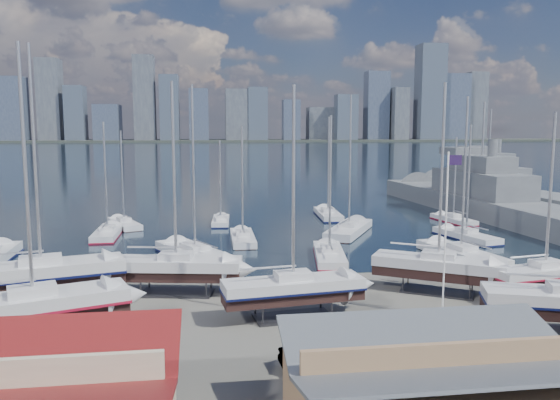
{
  "coord_description": "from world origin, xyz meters",
  "views": [
    {
      "loc": [
        -9.47,
        -46.24,
        12.72
      ],
      "look_at": [
        -2.0,
        8.0,
        5.69
      ],
      "focal_mm": 35.0,
      "sensor_mm": 36.0,
      "label": 1
    }
  ],
  "objects": [
    {
      "name": "sailboat_moored_5",
      "position": [
        -7.46,
        27.64,
        0.31
      ],
      "size": [
        2.71,
        8.06,
        11.87
      ],
      "rotation": [
        0.0,
        0.0,
        1.51
      ],
      "color": "black",
      "rests_on": "water"
    },
    {
      "name": "car_b",
      "position": [
        -3.51,
        -18.82,
        0.72
      ],
      "size": [
        4.48,
        1.87,
        1.44
      ],
      "primitive_type": "imported",
      "rotation": [
        0.0,
        0.0,
        1.65
      ],
      "color": "gray",
      "rests_on": "ground"
    },
    {
      "name": "sailboat_moored_10",
      "position": [
        20.66,
        12.84,
        0.31
      ],
      "size": [
        4.74,
        9.71,
        13.98
      ],
      "rotation": [
        0.0,
        0.0,
        1.81
      ],
      "color": "black",
      "rests_on": "water"
    },
    {
      "name": "sailboat_moored_8",
      "position": [
        8.24,
        30.86,
        0.31
      ],
      "size": [
        3.43,
        10.38,
        15.31
      ],
      "rotation": [
        0.0,
        0.0,
        1.52
      ],
      "color": "black",
      "rests_on": "water"
    },
    {
      "name": "sailboat_moored_9",
      "position": [
        15.55,
        3.69,
        0.32
      ],
      "size": [
        5.23,
        11.44,
        16.68
      ],
      "rotation": [
        0.0,
        0.0,
        1.77
      ],
      "color": "black",
      "rests_on": "water"
    },
    {
      "name": "sailboat_cradle_0",
      "position": [
        -21.51,
        -5.25,
        2.21
      ],
      "size": [
        12.21,
        6.33,
        18.77
      ],
      "rotation": [
        0.0,
        0.0,
        0.27
      ],
      "color": "#2D2D33",
      "rests_on": "ground"
    },
    {
      "name": "sailboat_moored_6",
      "position": [
        2.55,
        5.25,
        0.31
      ],
      "size": [
        4.26,
        10.2,
        14.79
      ],
      "rotation": [
        0.0,
        0.0,
        1.42
      ],
      "color": "black",
      "rests_on": "water"
    },
    {
      "name": "sailboat_moored_7",
      "position": [
        7.92,
        17.9,
        0.32
      ],
      "size": [
        8.58,
        11.84,
        17.71
      ],
      "rotation": [
        0.0,
        0.0,
        1.06
      ],
      "color": "black",
      "rests_on": "water"
    },
    {
      "name": "flagpole",
      "position": [
        6.71,
        -11.7,
        6.46
      ],
      "size": [
        1.0,
        0.12,
        11.3
      ],
      "color": "white",
      "rests_on": "ground"
    },
    {
      "name": "sailboat_cradle_3",
      "position": [
        -3.69,
        -10.81,
        2.05
      ],
      "size": [
        9.95,
        4.0,
        15.66
      ],
      "rotation": [
        0.0,
        0.0,
        0.14
      ],
      "color": "#2D2D33",
      "rests_on": "ground"
    },
    {
      "name": "shed_grey",
      "position": [
        0.0,
        -26.0,
        2.15
      ],
      "size": [
        12.6,
        8.4,
        4.17
      ],
      "color": "#8C6B4C",
      "rests_on": "ground"
    },
    {
      "name": "ground",
      "position": [
        0.0,
        -10.0,
        0.0
      ],
      "size": [
        1400.0,
        1400.0,
        0.0
      ],
      "primitive_type": "plane",
      "color": "#605E59",
      "rests_on": "ground"
    },
    {
      "name": "naval_ship_west",
      "position": [
        42.64,
        48.64,
        1.66
      ],
      "size": [
        11.88,
        47.45,
        18.23
      ],
      "rotation": [
        0.0,
        0.0,
        1.66
      ],
      "color": "#595E63",
      "rests_on": "water"
    },
    {
      "name": "skyline",
      "position": [
        -7.83,
        553.76,
        39.09
      ],
      "size": [
        639.14,
        43.8,
        107.69
      ],
      "color": "#475166",
      "rests_on": "far_shore"
    },
    {
      "name": "sailboat_moored_2",
      "position": [
        -20.2,
        26.83,
        0.32
      ],
      "size": [
        5.74,
        9.04,
        13.26
      ],
      "rotation": [
        0.0,
        0.0,
        1.98
      ],
      "color": "black",
      "rests_on": "water"
    },
    {
      "name": "naval_ship_east",
      "position": [
        32.06,
        31.37,
        1.67
      ],
      "size": [
        11.57,
        53.43,
        18.77
      ],
      "rotation": [
        0.0,
        0.0,
        1.63
      ],
      "color": "#595E63",
      "rests_on": "water"
    },
    {
      "name": "car_a",
      "position": [
        -4.45,
        -20.41,
        0.7
      ],
      "size": [
        2.22,
        4.29,
        1.4
      ],
      "primitive_type": "imported",
      "rotation": [
        0.0,
        0.0,
        0.14
      ],
      "color": "gray",
      "rests_on": "ground"
    },
    {
      "name": "car_c",
      "position": [
        6.79,
        -21.87,
        0.74
      ],
      "size": [
        4.37,
        5.85,
        1.48
      ],
      "primitive_type": "imported",
      "rotation": [
        0.0,
        0.0,
        -0.41
      ],
      "color": "gray",
      "rests_on": "ground"
    },
    {
      "name": "sailboat_moored_3",
      "position": [
        -10.58,
        7.14,
        0.31
      ],
      "size": [
        8.58,
        12.12,
        17.87
      ],
      "rotation": [
        0.0,
        0.0,
        2.06
      ],
      "color": "black",
      "rests_on": "water"
    },
    {
      "name": "sailboat_cradle_6",
      "position": [
        15.75,
        -9.42,
        1.97
      ],
      "size": [
        8.86,
        3.79,
        14.03
      ],
      "rotation": [
        0.0,
        0.0,
        0.17
      ],
      "color": "#2D2D33",
      "rests_on": "ground"
    },
    {
      "name": "sailboat_moored_1",
      "position": [
        -21.18,
        20.32,
        0.31
      ],
      "size": [
        2.82,
        9.62,
        14.32
      ],
      "rotation": [
        0.0,
        0.0,
        1.58
      ],
      "color": "black",
      "rests_on": "water"
    },
    {
      "name": "sailboat_cradle_2",
      "position": [
        -11.82,
        -4.12,
        2.09
      ],
      "size": [
        10.37,
        4.55,
        16.35
      ],
      "rotation": [
        0.0,
        0.0,
        -0.18
      ],
      "color": "#2D2D33",
      "rests_on": "ground"
    },
    {
      "name": "water",
      "position": [
        0.0,
        300.0,
        -0.15
      ],
      "size": [
        1400.0,
        600.0,
        0.4
      ],
      "primitive_type": "cube",
      "color": "#1A253D",
      "rests_on": "ground"
    },
    {
      "name": "sailboat_cradle_1",
      "position": [
        -19.84,
        -12.87,
        2.16
      ],
      "size": [
        11.44,
        6.67,
        17.71
      ],
      "rotation": [
        0.0,
        0.0,
        0.35
      ],
      "color": "#2D2D33",
      "rests_on": "ground"
    },
    {
      "name": "far_shore",
      "position": [
        0.0,
        560.0,
        1.1
      ],
      "size": [
        1400.0,
        80.0,
        2.2
      ],
      "primitive_type": "cube",
      "color": "#2D332D",
      "rests_on": "ground"
    },
    {
      "name": "sailboat_moored_11",
      "position": [
        24.54,
        24.37,
        0.31
      ],
      "size": [
        3.6,
        8.51,
        12.34
      ],
      "rotation": [
        0.0,
        0.0,
        1.73
      ],
      "color": "black",
      "rests_on": "water"
    },
    {
      "name": "sailboat_cradle_4",
      "position": [
        8.52,
        -6.64,
        2.09
      ],
      "size": [
        9.98,
        7.62,
        16.29
      ],
      "rotation": [
        0.0,
        0.0,
        -0.55
      ],
      "color": "#2D2D33",
      "rests_on": "ground"
    },
    {
      "name": "sailboat_moored_4",
      "position": [
        -5.33,
        14.99,
        0.32
      ],
      "size": [
        2.64,
        9.14,
        13.77
      ],
      "rotation": [
        0.0,
        0.0,
        1.56
      ],
      "color": "black",
      "rests_on": "water"
    }
  ]
}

